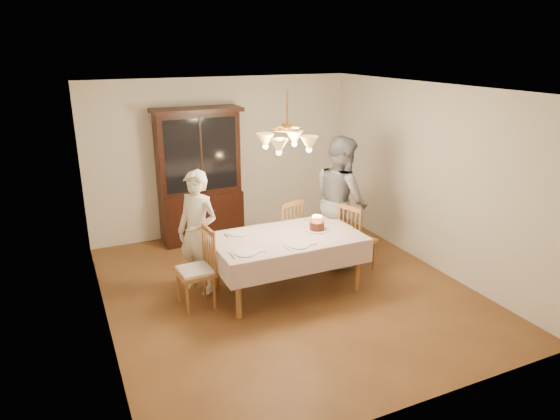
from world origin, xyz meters
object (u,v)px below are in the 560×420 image
china_hutch (200,178)px  dining_table (286,242)px  elderly_woman (198,233)px  birthday_cake (317,226)px  chair_far_side (284,236)px

china_hutch → dining_table: bearing=-77.8°
dining_table → elderly_woman: (-1.03, 0.47, 0.13)m
china_hutch → birthday_cake: china_hutch is taller
birthday_cake → china_hutch: bearing=112.9°
dining_table → elderly_woman: size_ratio=1.18×
chair_far_side → birthday_cake: (0.14, -0.74, 0.37)m
china_hutch → chair_far_side: bearing=-61.7°
elderly_woman → chair_far_side: bearing=65.9°
dining_table → elderly_woman: elderly_woman is taller
china_hutch → elderly_woman: (-0.54, -1.78, -0.23)m
dining_table → china_hutch: (-0.49, 2.25, 0.36)m
birthday_cake → chair_far_side: bearing=100.6°
dining_table → china_hutch: bearing=102.2°
china_hutch → birthday_cake: size_ratio=7.20×
elderly_woman → birthday_cake: bearing=37.0°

